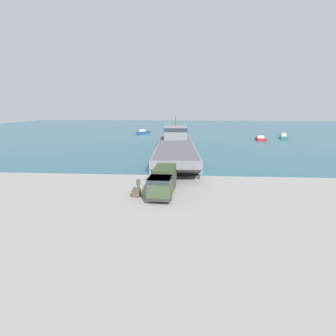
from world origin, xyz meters
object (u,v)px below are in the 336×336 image
military_truck (163,181)px  mooring_bollard (199,176)px  soldier_on_ramp (138,184)px  cargo_crate (136,193)px  moored_boat_c (284,137)px  landing_craft (176,144)px  moored_boat_a (143,132)px  moored_boat_b (261,139)px

military_truck → mooring_bollard: bearing=148.7°
soldier_on_ramp → cargo_crate: (0.03, -1.68, -0.60)m
moored_boat_c → mooring_bollard: moored_boat_c is taller
landing_craft → soldier_on_ramp: bearing=-98.5°
mooring_bollard → soldier_on_ramp: bearing=-139.6°
moored_boat_a → mooring_bollard: 71.34m
moored_boat_a → military_truck: bearing=-57.2°
military_truck → moored_boat_c: military_truck is taller
landing_craft → moored_boat_b: landing_craft is taller
moored_boat_a → moored_boat_b: size_ratio=1.36×
soldier_on_ramp → moored_boat_b: soldier_on_ramp is taller
soldier_on_ramp → moored_boat_a: size_ratio=0.22×
military_truck → moored_boat_b: 61.96m
soldier_on_ramp → mooring_bollard: 10.08m
military_truck → moored_boat_c: bearing=152.3°
military_truck → cargo_crate: (-2.99, -1.33, -1.13)m
landing_craft → moored_boat_c: bearing=37.5°
moored_boat_b → mooring_bollard: size_ratio=7.68×
soldier_on_ramp → moored_boat_a: bearing=-20.8°
landing_craft → moored_boat_b: size_ratio=6.96×
soldier_on_ramp → moored_boat_b: size_ratio=0.29×
soldier_on_ramp → moored_boat_a: soldier_on_ramp is taller
moored_boat_b → moored_boat_c: 9.70m
moored_boat_b → cargo_crate: 64.48m
moored_boat_b → moored_boat_c: moored_boat_c is taller
soldier_on_ramp → mooring_bollard: soldier_on_ramp is taller
soldier_on_ramp → military_truck: bearing=-126.1°
moored_boat_c → moored_boat_b: bearing=41.0°
moored_boat_b → moored_boat_c: (8.70, 4.29, 0.16)m
moored_boat_a → moored_boat_b: bearing=-3.6°
soldier_on_ramp → moored_boat_c: size_ratio=0.24×
moored_boat_a → cargo_crate: (11.58, -76.91, -0.11)m
landing_craft → cargo_crate: size_ratio=40.77×
mooring_bollard → cargo_crate: bearing=-132.9°
moored_boat_a → moored_boat_b: moored_boat_a is taller
soldier_on_ramp → moored_boat_b: bearing=-57.7°
moored_boat_b → moored_boat_a: bearing=-20.1°
landing_craft → soldier_on_ramp: size_ratio=23.78×
soldier_on_ramp → moored_boat_c: moored_boat_c is taller
moored_boat_a → mooring_bollard: (19.20, -68.71, -0.12)m
landing_craft → moored_boat_b: (26.40, 24.98, -1.42)m
moored_boat_a → moored_boat_c: bearing=4.8°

